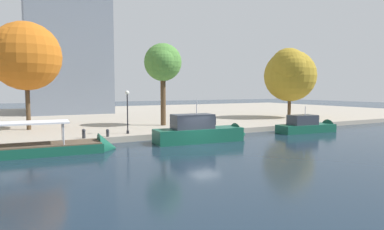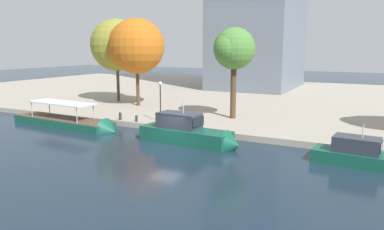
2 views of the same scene
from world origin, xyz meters
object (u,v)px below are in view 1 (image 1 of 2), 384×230
at_px(motor_yacht_2, 310,127).
at_px(lamp_post, 127,107).
at_px(mooring_bollard_0, 108,133).
at_px(tree_1, 163,63).
at_px(tree_2, 290,73).
at_px(tree_3, 22,56).
at_px(tour_boat_0, 28,152).
at_px(motor_yacht_1, 203,133).
at_px(mooring_bollard_1, 84,133).

relative_size(motor_yacht_2, lamp_post, 1.92).
bearing_deg(mooring_bollard_0, tree_1, 37.29).
xyz_separation_m(lamp_post, tree_1, (6.00, 5.11, 4.90)).
height_order(tree_2, tree_3, tree_3).
height_order(tour_boat_0, tree_3, tree_3).
xyz_separation_m(motor_yacht_2, tree_1, (-14.37, 9.57, 7.59)).
bearing_deg(lamp_post, motor_yacht_2, -12.35).
bearing_deg(motor_yacht_1, tree_2, 30.85).
bearing_deg(tour_boat_0, tree_3, 93.73).
height_order(tour_boat_0, motor_yacht_2, motor_yacht_2).
xyz_separation_m(mooring_bollard_0, tree_3, (-6.65, 8.96, 7.52)).
relative_size(tour_boat_0, lamp_post, 3.34).
bearing_deg(tree_1, mooring_bollard_0, -142.71).
relative_size(tour_boat_0, mooring_bollard_1, 16.64).
relative_size(mooring_bollard_0, tree_1, 0.07).
distance_m(tree_2, tree_3, 36.36).
xyz_separation_m(motor_yacht_1, mooring_bollard_0, (-8.18, 3.50, 0.17)).
height_order(mooring_bollard_0, mooring_bollard_1, mooring_bollard_1).
xyz_separation_m(motor_yacht_1, lamp_post, (-5.92, 4.68, 2.44)).
height_order(tree_1, tree_2, tree_2).
bearing_deg(motor_yacht_2, tree_1, 151.74).
bearing_deg(motor_yacht_1, tree_1, 93.78).
bearing_deg(tree_2, motor_yacht_2, -123.68).
xyz_separation_m(lamp_post, tree_2, (27.38, 6.08, 4.27)).
bearing_deg(mooring_bollard_0, tree_3, 126.59).
xyz_separation_m(tour_boat_0, tree_1, (14.93, 9.22, 7.93)).
bearing_deg(mooring_bollard_1, motor_yacht_2, -7.50).
xyz_separation_m(motor_yacht_1, mooring_bollard_1, (-10.31, 3.48, 0.25)).
bearing_deg(mooring_bollard_0, mooring_bollard_1, -179.60).
bearing_deg(tour_boat_0, tree_2, 19.44).
height_order(motor_yacht_1, mooring_bollard_0, motor_yacht_1).
bearing_deg(mooring_bollard_0, tree_2, 13.76).
bearing_deg(tree_1, tree_2, 2.59).
distance_m(motor_yacht_2, mooring_bollard_0, 22.87).
relative_size(tree_1, tree_2, 0.93).
height_order(motor_yacht_1, tree_3, tree_3).
height_order(mooring_bollard_1, tree_1, tree_1).
height_order(motor_yacht_1, motor_yacht_2, motor_yacht_1).
distance_m(tree_1, tree_2, 21.42).
xyz_separation_m(mooring_bollard_0, mooring_bollard_1, (-2.13, -0.01, 0.07)).
relative_size(motor_yacht_2, tree_1, 0.82).
relative_size(mooring_bollard_0, tree_2, 0.07).
distance_m(mooring_bollard_1, tree_1, 14.08).
xyz_separation_m(mooring_bollard_0, tree_1, (8.26, 6.29, 7.18)).
xyz_separation_m(tour_boat_0, tree_3, (0.01, 11.88, 8.27)).
height_order(motor_yacht_2, tree_2, tree_2).
xyz_separation_m(motor_yacht_1, tree_2, (21.47, 10.76, 6.71)).
height_order(tour_boat_0, lamp_post, lamp_post).
bearing_deg(mooring_bollard_1, mooring_bollard_0, 0.40).
distance_m(tour_boat_0, tree_2, 38.41).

